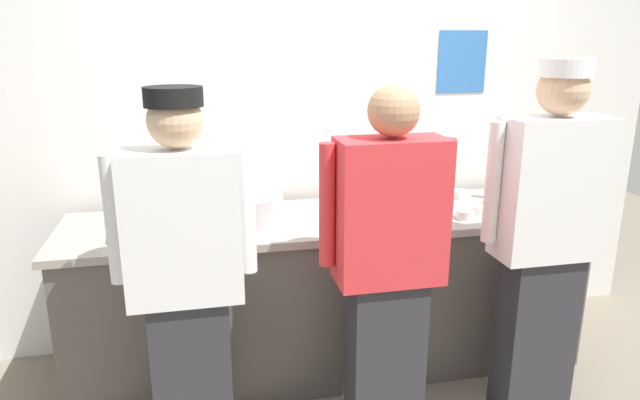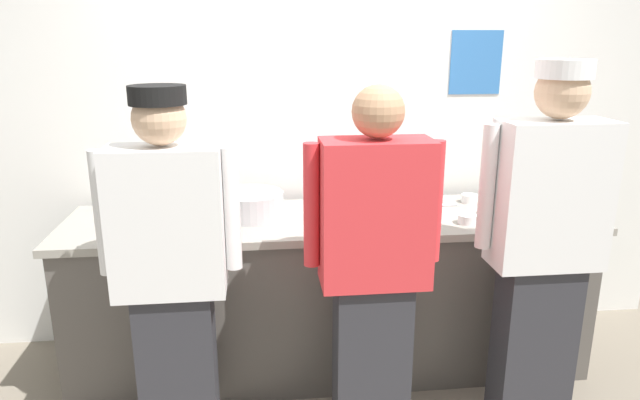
{
  "view_description": "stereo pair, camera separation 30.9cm",
  "coord_description": "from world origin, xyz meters",
  "px_view_note": "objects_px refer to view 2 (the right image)",
  "views": [
    {
      "loc": [
        -0.7,
        -2.51,
        1.85
      ],
      "look_at": [
        -0.06,
        0.4,
        1.0
      ],
      "focal_mm": 31.9,
      "sensor_mm": 36.0,
      "label": 1
    },
    {
      "loc": [
        -0.39,
        -2.56,
        1.85
      ],
      "look_at": [
        -0.06,
        0.4,
        1.0
      ],
      "focal_mm": 31.9,
      "sensor_mm": 36.0,
      "label": 2
    }
  ],
  "objects_px": {
    "sheet_tray": "(152,222)",
    "ramekin_green_sauce": "(485,214)",
    "squeeze_bottle_spare": "(134,194)",
    "ramekin_yellow_sauce": "(469,198)",
    "mixing_bowl_steel": "(250,205)",
    "squeeze_bottle_primary": "(380,206)",
    "chef_far_right": "(545,243)",
    "chefs_knife": "(430,205)",
    "chef_center": "(374,266)",
    "plate_stack_front": "(395,207)",
    "plate_stack_rear": "(516,207)",
    "chef_near_left": "(171,270)",
    "squeeze_bottle_secondary": "(503,188)",
    "ramekin_red_sauce": "(467,219)"
  },
  "relations": [
    {
      "from": "squeeze_bottle_spare",
      "to": "ramekin_yellow_sauce",
      "type": "bearing_deg",
      "value": -1.48
    },
    {
      "from": "squeeze_bottle_secondary",
      "to": "plate_stack_front",
      "type": "bearing_deg",
      "value": -173.01
    },
    {
      "from": "chef_far_right",
      "to": "squeeze_bottle_secondary",
      "type": "height_order",
      "value": "chef_far_right"
    },
    {
      "from": "ramekin_yellow_sauce",
      "to": "ramekin_red_sauce",
      "type": "xyz_separation_m",
      "value": [
        -0.16,
        -0.39,
        -0.0
      ]
    },
    {
      "from": "sheet_tray",
      "to": "ramekin_yellow_sauce",
      "type": "xyz_separation_m",
      "value": [
        1.81,
        0.21,
        0.01
      ]
    },
    {
      "from": "chef_center",
      "to": "ramekin_green_sauce",
      "type": "bearing_deg",
      "value": 36.77
    },
    {
      "from": "chef_center",
      "to": "ramekin_green_sauce",
      "type": "relative_size",
      "value": 17.52
    },
    {
      "from": "chef_center",
      "to": "plate_stack_front",
      "type": "relative_size",
      "value": 7.04
    },
    {
      "from": "chefs_knife",
      "to": "chef_far_right",
      "type": "bearing_deg",
      "value": -68.04
    },
    {
      "from": "chef_center",
      "to": "ramekin_red_sauce",
      "type": "height_order",
      "value": "chef_center"
    },
    {
      "from": "chef_near_left",
      "to": "chef_center",
      "type": "xyz_separation_m",
      "value": [
        0.88,
        -0.03,
        -0.01
      ]
    },
    {
      "from": "squeeze_bottle_primary",
      "to": "squeeze_bottle_spare",
      "type": "distance_m",
      "value": 1.38
    },
    {
      "from": "plate_stack_front",
      "to": "squeeze_bottle_spare",
      "type": "distance_m",
      "value": 1.47
    },
    {
      "from": "sheet_tray",
      "to": "ramekin_green_sauce",
      "type": "distance_m",
      "value": 1.78
    },
    {
      "from": "chef_far_right",
      "to": "plate_stack_rear",
      "type": "distance_m",
      "value": 0.56
    },
    {
      "from": "chef_center",
      "to": "plate_stack_front",
      "type": "xyz_separation_m",
      "value": [
        0.27,
        0.73,
        0.05
      ]
    },
    {
      "from": "plate_stack_rear",
      "to": "chef_center",
      "type": "bearing_deg",
      "value": -147.47
    },
    {
      "from": "sheet_tray",
      "to": "ramekin_yellow_sauce",
      "type": "distance_m",
      "value": 1.82
    },
    {
      "from": "plate_stack_front",
      "to": "squeeze_bottle_primary",
      "type": "height_order",
      "value": "squeeze_bottle_primary"
    },
    {
      "from": "chef_center",
      "to": "plate_stack_front",
      "type": "distance_m",
      "value": 0.78
    },
    {
      "from": "squeeze_bottle_primary",
      "to": "chefs_knife",
      "type": "distance_m",
      "value": 0.45
    },
    {
      "from": "mixing_bowl_steel",
      "to": "chef_near_left",
      "type": "bearing_deg",
      "value": -116.14
    },
    {
      "from": "chef_near_left",
      "to": "ramekin_green_sauce",
      "type": "height_order",
      "value": "chef_near_left"
    },
    {
      "from": "chef_far_right",
      "to": "squeeze_bottle_secondary",
      "type": "xyz_separation_m",
      "value": [
        0.13,
        0.77,
        0.05
      ]
    },
    {
      "from": "plate_stack_front",
      "to": "chefs_knife",
      "type": "bearing_deg",
      "value": 17.18
    },
    {
      "from": "squeeze_bottle_secondary",
      "to": "squeeze_bottle_spare",
      "type": "xyz_separation_m",
      "value": [
        -2.13,
        0.09,
        0.0
      ]
    },
    {
      "from": "chef_far_right",
      "to": "chefs_knife",
      "type": "bearing_deg",
      "value": 111.96
    },
    {
      "from": "squeeze_bottle_primary",
      "to": "squeeze_bottle_secondary",
      "type": "distance_m",
      "value": 0.85
    },
    {
      "from": "chef_far_right",
      "to": "squeeze_bottle_primary",
      "type": "distance_m",
      "value": 0.83
    },
    {
      "from": "chef_far_right",
      "to": "ramekin_green_sauce",
      "type": "distance_m",
      "value": 0.51
    },
    {
      "from": "squeeze_bottle_spare",
      "to": "chef_far_right",
      "type": "bearing_deg",
      "value": -23.39
    },
    {
      "from": "sheet_tray",
      "to": "mixing_bowl_steel",
      "type": "bearing_deg",
      "value": 8.04
    },
    {
      "from": "sheet_tray",
      "to": "chefs_knife",
      "type": "bearing_deg",
      "value": 5.8
    },
    {
      "from": "sheet_tray",
      "to": "chefs_knife",
      "type": "xyz_separation_m",
      "value": [
        1.55,
        0.16,
        -0.01
      ]
    },
    {
      "from": "chefs_knife",
      "to": "plate_stack_rear",
      "type": "bearing_deg",
      "value": -27.28
    },
    {
      "from": "chef_far_right",
      "to": "squeeze_bottle_primary",
      "type": "bearing_deg",
      "value": 143.23
    },
    {
      "from": "mixing_bowl_steel",
      "to": "ramekin_green_sauce",
      "type": "relative_size",
      "value": 3.8
    },
    {
      "from": "mixing_bowl_steel",
      "to": "ramekin_green_sauce",
      "type": "xyz_separation_m",
      "value": [
        1.26,
        -0.17,
        -0.05
      ]
    },
    {
      "from": "squeeze_bottle_spare",
      "to": "ramekin_red_sauce",
      "type": "relative_size",
      "value": 2.07
    },
    {
      "from": "chef_far_right",
      "to": "ramekin_green_sauce",
      "type": "bearing_deg",
      "value": 99.07
    },
    {
      "from": "chef_center",
      "to": "ramekin_green_sauce",
      "type": "distance_m",
      "value": 0.9
    },
    {
      "from": "squeeze_bottle_secondary",
      "to": "ramekin_red_sauce",
      "type": "distance_m",
      "value": 0.49
    },
    {
      "from": "chef_center",
      "to": "mixing_bowl_steel",
      "type": "relative_size",
      "value": 4.61
    },
    {
      "from": "ramekin_yellow_sauce",
      "to": "ramekin_green_sauce",
      "type": "height_order",
      "value": "ramekin_yellow_sauce"
    },
    {
      "from": "chef_center",
      "to": "mixing_bowl_steel",
      "type": "distance_m",
      "value": 0.9
    },
    {
      "from": "plate_stack_front",
      "to": "ramekin_red_sauce",
      "type": "xyz_separation_m",
      "value": [
        0.33,
        -0.27,
        0.0
      ]
    },
    {
      "from": "mixing_bowl_steel",
      "to": "ramekin_yellow_sauce",
      "type": "bearing_deg",
      "value": 5.96
    },
    {
      "from": "chef_center",
      "to": "chef_near_left",
      "type": "bearing_deg",
      "value": 178.06
    },
    {
      "from": "squeeze_bottle_spare",
      "to": "chefs_knife",
      "type": "bearing_deg",
      "value": -3.4
    },
    {
      "from": "mixing_bowl_steel",
      "to": "squeeze_bottle_primary",
      "type": "xyz_separation_m",
      "value": [
        0.68,
        -0.18,
        0.02
      ]
    }
  ]
}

